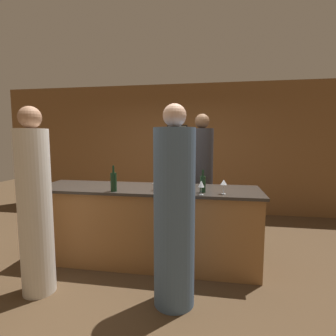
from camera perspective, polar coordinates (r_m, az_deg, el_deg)
ground_plane at (r=3.74m, az=-4.64°, el=-19.45°), size 14.00×14.00×0.00m
back_wall at (r=5.84m, az=1.36°, el=4.18°), size 8.00×0.08×2.80m
bar_counter at (r=3.55m, az=-4.72°, el=-12.16°), size 2.91×0.79×1.00m
bartender at (r=4.07m, az=7.25°, el=-3.46°), size 0.35×0.35×2.00m
guest_0 at (r=3.07m, az=-26.95°, el=-7.72°), size 0.33×0.33×1.96m
guest_1 at (r=2.56m, az=1.37°, el=-10.15°), size 0.40×0.40×1.95m
wine_bottle_0 at (r=3.22m, az=-11.76°, el=-2.90°), size 0.07×0.07×0.31m
wine_bottle_1 at (r=3.12m, az=7.58°, el=-3.41°), size 0.07×0.07×0.27m
wine_glass_0 at (r=3.35m, az=2.07°, el=-2.44°), size 0.08×0.08×0.15m
wine_glass_1 at (r=3.83m, az=-25.21°, el=-2.10°), size 0.07×0.07×0.14m
wine_glass_2 at (r=3.06m, az=12.03°, el=-3.16°), size 0.07×0.07×0.17m
wine_glass_3 at (r=2.98m, az=7.24°, el=-3.53°), size 0.07×0.07×0.16m
wine_glass_4 at (r=3.06m, az=-0.75°, el=-3.43°), size 0.07×0.07×0.15m
wine_glass_5 at (r=3.21m, az=-2.68°, el=-2.75°), size 0.08×0.08×0.17m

